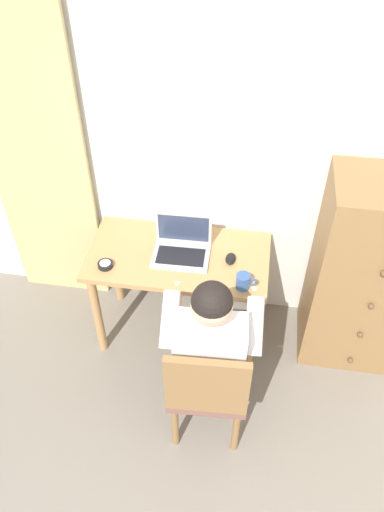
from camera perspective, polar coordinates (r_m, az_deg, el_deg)
name	(u,v)px	position (r m, az deg, el deg)	size (l,w,h in m)	color
wall_back	(253,155)	(2.97, 6.96, 11.32)	(4.80, 0.05, 2.50)	silver
curtain_panel	(39,169)	(3.30, -16.92, 9.47)	(0.64, 0.03, 2.13)	#CCB77A
desk	(179,269)	(3.13, -1.53, -1.47)	(1.10, 0.57, 0.73)	tan
dresser	(367,275)	(3.19, 19.23, -2.09)	(0.64, 0.49, 1.33)	olive
chair	(208,386)	(2.76, 1.79, -14.54)	(0.44, 0.42, 0.87)	brown
person_seated	(211,338)	(2.71, 2.19, -9.24)	(0.55, 0.60, 1.19)	#6B84AD
laptop	(182,246)	(3.02, -1.16, 1.11)	(0.35, 0.26, 0.24)	#B7BABF
computer_mouse	(231,259)	(3.00, 4.40, -0.30)	(0.06, 0.10, 0.03)	black
desk_clock	(105,265)	(3.00, -9.80, -0.98)	(0.09, 0.09, 0.03)	black
coffee_mug	(244,281)	(2.83, 5.87, -2.88)	(0.12, 0.08, 0.09)	#33518C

